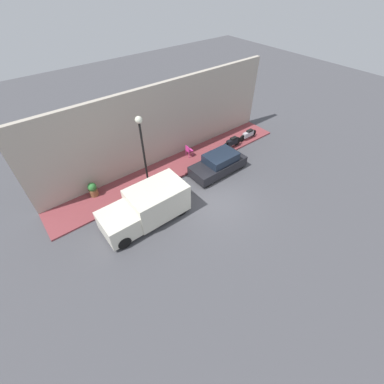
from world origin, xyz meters
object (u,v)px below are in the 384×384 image
Objects in this scene: motorcycle_black at (232,142)px; cafe_chair at (189,150)px; potted_plant at (93,189)px; streetlamp at (142,141)px; delivery_van at (146,207)px; scooter_silver at (248,134)px; parked_car at (219,164)px.

motorcycle_black is 2.03× the size of cafe_chair.
potted_plant is (1.46, 10.22, 0.01)m from motorcycle_black.
streetlamp is at bearing -115.59° from potted_plant.
delivery_van is at bearing -156.19° from potted_plant.
potted_plant is at bearing 23.81° from delivery_van.
streetlamp reaches higher than scooter_silver.
motorcycle_black reaches higher than scooter_silver.
parked_car is at bearing -107.70° from streetlamp.
parked_car is at bearing -167.51° from cafe_chair.
parked_car is 8.07m from potted_plant.
streetlamp is (0.03, 7.24, 2.89)m from motorcycle_black.
delivery_van is (-0.71, 5.95, 0.31)m from parked_car.
streetlamp is 5.27× the size of potted_plant.
potted_plant reaches higher than motorcycle_black.
cafe_chair is at bearing 71.16° from motorcycle_black.
scooter_silver is 1.90m from motorcycle_black.
motorcycle_black is at bearing -108.84° from cafe_chair.
parked_car is at bearing 118.00° from motorcycle_black.
cafe_chair is at bearing 12.49° from parked_car.
cafe_chair is (-0.35, -6.98, 0.06)m from potted_plant.
scooter_silver is at bearing -89.45° from streetlamp.
streetlamp is at bearing 72.30° from parked_car.
scooter_silver is (2.25, -10.53, -0.47)m from delivery_van.
motorcycle_black is 1.97× the size of potted_plant.
streetlamp reaches higher than potted_plant.
parked_car is 3.04m from motorcycle_black.
potted_plant is at bearing 69.08° from parked_car.
parked_car is 0.82× the size of delivery_van.
delivery_van is 2.61× the size of scooter_silver.
cafe_chair is (1.07, -4.00, -2.82)m from streetlamp.
scooter_silver is 2.00× the size of potted_plant.
motorcycle_black is at bearing -62.00° from parked_car.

